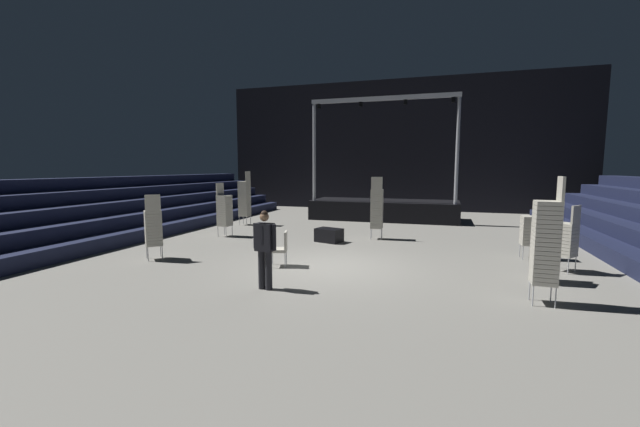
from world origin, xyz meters
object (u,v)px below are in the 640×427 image
man_with_tie (265,245)px  chair_stack_mid_right (566,238)px  chair_stack_front_right (224,210)px  chair_stack_rear_right (530,229)px  stage_riser (384,208)px  chair_stack_mid_centre (377,208)px  chair_stack_rear_left (245,198)px  loose_chair_near_man (281,247)px  chair_stack_mid_left (153,227)px  chair_stack_front_left (546,241)px  equipment_road_case (329,235)px  chair_stack_rear_centre (543,242)px

man_with_tie → chair_stack_mid_right: size_ratio=1.01×
chair_stack_front_right → chair_stack_rear_right: 10.45m
stage_riser → chair_stack_rear_right: size_ratio=4.27×
chair_stack_mid_centre → chair_stack_rear_left: (-6.41, 1.81, 0.08)m
chair_stack_mid_right → loose_chair_near_man: (-7.10, -1.65, -0.33)m
chair_stack_front_right → chair_stack_mid_right: (11.00, -1.98, -0.17)m
stage_riser → chair_stack_mid_right: (5.87, -8.85, 0.26)m
stage_riser → chair_stack_mid_left: 11.98m
man_with_tie → chair_stack_front_left: (5.54, 0.76, 0.26)m
chair_stack_front_right → chair_stack_rear_right: size_ratio=1.20×
equipment_road_case → loose_chair_near_man: loose_chair_near_man is taller
chair_stack_mid_centre → loose_chair_near_man: chair_stack_mid_centre is taller
stage_riser → chair_stack_mid_centre: size_ratio=3.17×
man_with_tie → chair_stack_mid_left: (-4.27, 1.61, -0.04)m
chair_stack_rear_left → loose_chair_near_man: size_ratio=2.62×
stage_riser → chair_stack_mid_left: size_ratio=3.89×
chair_stack_front_left → equipment_road_case: 7.63m
chair_stack_front_right → equipment_road_case: chair_stack_front_right is taller
chair_stack_rear_centre → chair_stack_mid_left: bearing=-58.0°
stage_riser → chair_stack_rear_left: size_ratio=2.95×
chair_stack_mid_right → chair_stack_rear_left: size_ratio=0.69×
chair_stack_mid_left → chair_stack_mid_centre: 7.61m
man_with_tie → chair_stack_mid_right: (6.64, 3.62, -0.12)m
chair_stack_front_left → loose_chair_near_man: size_ratio=2.62×
chair_stack_front_right → loose_chair_near_man: size_ratio=2.17×
chair_stack_front_right → chair_stack_front_left: bearing=71.2°
chair_stack_mid_centre → chair_stack_rear_left: bearing=159.6°
chair_stack_rear_left → chair_stack_rear_right: (11.16, -3.64, -0.38)m
chair_stack_front_left → loose_chair_near_man: bearing=80.0°
chair_stack_front_right → chair_stack_mid_centre: chair_stack_mid_centre is taller
chair_stack_rear_centre → equipment_road_case: size_ratio=2.09×
chair_stack_front_left → chair_stack_mid_centre: 7.35m
chair_stack_rear_left → loose_chair_near_man: (4.63, -6.60, -0.70)m
stage_riser → chair_stack_rear_centre: size_ratio=3.89×
chair_stack_front_left → equipment_road_case: size_ratio=2.75×
chair_stack_front_left → loose_chair_near_man: 6.16m
man_with_tie → chair_stack_rear_right: size_ratio=1.01×
chair_stack_front_left → chair_stack_mid_left: bearing=86.5°
chair_stack_mid_centre → loose_chair_near_man: bearing=-115.0°
chair_stack_rear_left → chair_stack_rear_centre: (10.95, -6.15, -0.29)m
stage_riser → man_with_tie: stage_riser is taller
chair_stack_mid_left → chair_stack_rear_right: size_ratio=1.10×
stage_riser → loose_chair_near_man: (-1.23, -10.50, -0.07)m
chair_stack_front_right → chair_stack_mid_right: chair_stack_front_right is taller
chair_stack_rear_right → loose_chair_near_man: bearing=111.3°
chair_stack_mid_centre → equipment_road_case: chair_stack_mid_centre is taller
chair_stack_rear_right → chair_stack_rear_left: bearing=68.8°
chair_stack_mid_left → chair_stack_rear_right: chair_stack_mid_left is taller
chair_stack_front_right → equipment_road_case: 4.23m
chair_stack_rear_left → chair_stack_rear_right: bearing=-107.6°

